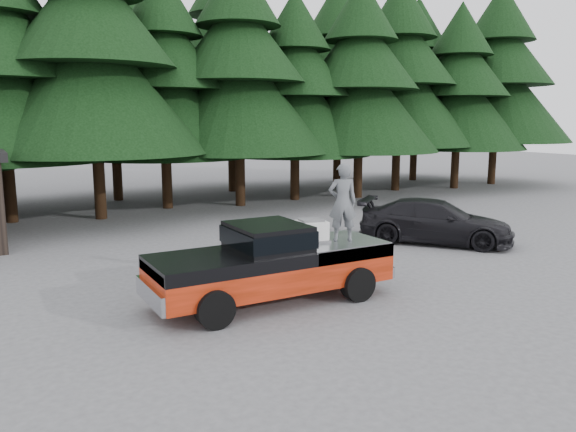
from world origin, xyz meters
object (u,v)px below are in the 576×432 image
air_compressor (311,232)px  man_on_bed (343,202)px  pickup_truck (271,275)px  parked_car (435,221)px

air_compressor → man_on_bed: size_ratio=0.37×
air_compressor → pickup_truck: bearing=-164.1°
air_compressor → man_on_bed: 1.07m
man_on_bed → parked_car: 7.14m
pickup_truck → parked_car: 8.66m
pickup_truck → man_on_bed: size_ratio=3.07×
air_compressor → parked_car: size_ratio=0.14×
air_compressor → man_on_bed: (0.72, -0.31, 0.73)m
man_on_bed → parked_car: man_on_bed is taller
pickup_truck → air_compressor: bearing=6.4°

